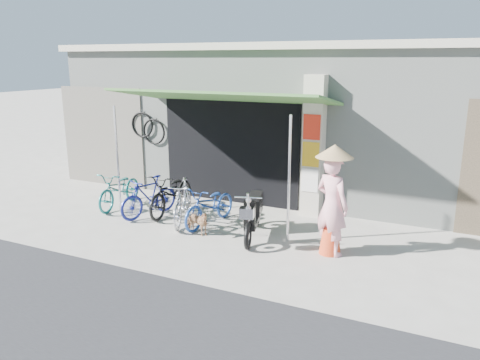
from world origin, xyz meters
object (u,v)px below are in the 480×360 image
at_px(bike_blue, 149,197).
at_px(nun, 332,202).
at_px(bike_teal, 120,189).
at_px(street_dog, 197,223).
at_px(bike_navy, 210,205).
at_px(bike_black, 172,193).
at_px(bike_silver, 183,202).
at_px(moped, 253,214).

bearing_deg(bike_blue, nun, 12.72).
relative_size(bike_teal, street_dog, 2.76).
bearing_deg(bike_navy, bike_blue, -169.22).
distance_m(bike_teal, bike_black, 1.33).
distance_m(bike_navy, street_dog, 0.64).
relative_size(bike_black, bike_navy, 1.10).
xyz_separation_m(bike_blue, bike_silver, (0.90, -0.08, 0.02)).
relative_size(bike_blue, bike_silver, 0.96).
distance_m(bike_silver, moped, 1.60).
xyz_separation_m(bike_silver, street_dog, (0.59, -0.45, -0.21)).
distance_m(bike_blue, bike_black, 0.51).
bearing_deg(bike_teal, bike_blue, -21.64).
bearing_deg(bike_blue, bike_black, 67.39).
xyz_separation_m(bike_silver, bike_navy, (0.55, 0.16, -0.04)).
bearing_deg(bike_silver, nun, -23.46).
xyz_separation_m(bike_teal, bike_black, (1.33, 0.13, 0.04)).
height_order(bike_silver, moped, moped).
bearing_deg(nun, moped, 17.95).
height_order(bike_blue, nun, nun).
bearing_deg(street_dog, nun, -76.30).
distance_m(bike_silver, street_dog, 0.77).
bearing_deg(street_dog, bike_navy, 12.34).
bearing_deg(moped, street_dog, -174.05).
bearing_deg(nun, bike_navy, 16.00).
height_order(bike_silver, street_dog, bike_silver).
height_order(bike_navy, nun, nun).
height_order(bike_teal, moped, moped).
xyz_separation_m(street_dog, nun, (2.56, 0.21, 0.70)).
distance_m(bike_teal, bike_silver, 1.93).
xyz_separation_m(bike_silver, moped, (1.60, -0.05, -0.01)).
distance_m(bike_navy, nun, 2.68).
distance_m(moped, nun, 1.64).
bearing_deg(bike_silver, bike_teal, 150.46).
height_order(bike_blue, bike_silver, bike_silver).
distance_m(bike_blue, nun, 4.10).
bearing_deg(bike_teal, street_dog, -24.60).
distance_m(bike_black, bike_silver, 0.75).
bearing_deg(street_dog, bike_teal, 81.10).
relative_size(bike_blue, nun, 0.75).
height_order(bike_teal, bike_navy, bike_teal).
bearing_deg(moped, bike_blue, 161.29).
xyz_separation_m(bike_teal, bike_silver, (1.90, -0.35, 0.03)).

